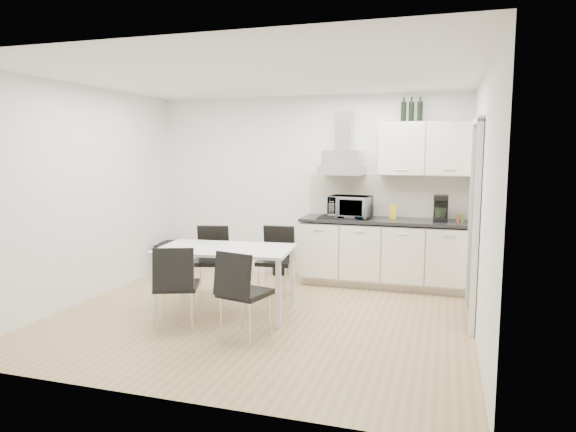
% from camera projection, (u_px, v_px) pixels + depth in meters
% --- Properties ---
extents(ground, '(4.50, 4.50, 0.00)m').
position_uv_depth(ground, '(260.00, 316.00, 5.69)').
color(ground, tan).
rests_on(ground, ground).
extents(wall_back, '(4.50, 0.10, 2.60)m').
position_uv_depth(wall_back, '(307.00, 187.00, 7.42)').
color(wall_back, white).
rests_on(wall_back, ground).
extents(wall_front, '(4.50, 0.10, 2.60)m').
position_uv_depth(wall_front, '(161.00, 226.00, 3.63)').
color(wall_front, white).
rests_on(wall_front, ground).
extents(wall_left, '(0.10, 4.00, 2.60)m').
position_uv_depth(wall_left, '(84.00, 195.00, 6.18)').
color(wall_left, white).
rests_on(wall_left, ground).
extents(wall_right, '(0.10, 4.00, 2.60)m').
position_uv_depth(wall_right, '(482.00, 207.00, 4.87)').
color(wall_right, white).
rests_on(wall_right, ground).
extents(ceiling, '(4.50, 4.50, 0.00)m').
position_uv_depth(ceiling, '(258.00, 76.00, 5.36)').
color(ceiling, white).
rests_on(ceiling, wall_back).
extents(doorway, '(0.08, 1.04, 2.10)m').
position_uv_depth(doorway, '(473.00, 224.00, 5.43)').
color(doorway, white).
rests_on(doorway, ground).
extents(kitchenette, '(2.22, 0.64, 2.52)m').
position_uv_depth(kitchenette, '(388.00, 225.00, 6.88)').
color(kitchenette, beige).
rests_on(kitchenette, ground).
extents(dining_table, '(1.56, 0.99, 0.75)m').
position_uv_depth(dining_table, '(225.00, 254.00, 5.74)').
color(dining_table, white).
rests_on(dining_table, ground).
extents(chair_far_left, '(0.55, 0.59, 0.88)m').
position_uv_depth(chair_far_left, '(211.00, 262.00, 6.41)').
color(chair_far_left, black).
rests_on(chair_far_left, ground).
extents(chair_far_right, '(0.47, 0.53, 0.88)m').
position_uv_depth(chair_far_right, '(275.00, 263.00, 6.39)').
color(chair_far_right, black).
rests_on(chair_far_right, ground).
extents(chair_near_left, '(0.59, 0.62, 0.88)m').
position_uv_depth(chair_near_left, '(177.00, 287.00, 5.26)').
color(chair_near_left, black).
rests_on(chair_near_left, ground).
extents(chair_near_right, '(0.55, 0.59, 0.88)m').
position_uv_depth(chair_near_right, '(245.00, 294.00, 4.99)').
color(chair_near_right, black).
rests_on(chair_near_right, ground).
extents(guitar_amp, '(0.32, 0.55, 0.43)m').
position_uv_depth(guitar_amp, '(167.00, 257.00, 7.84)').
color(guitar_amp, black).
rests_on(guitar_amp, ground).
extents(floor_speaker, '(0.21, 0.20, 0.27)m').
position_uv_depth(floor_speaker, '(278.00, 266.00, 7.59)').
color(floor_speaker, black).
rests_on(floor_speaker, ground).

